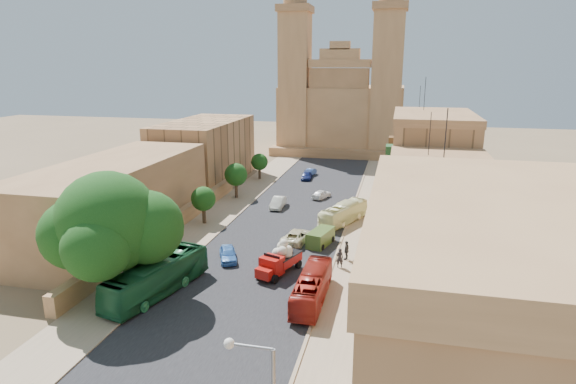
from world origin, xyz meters
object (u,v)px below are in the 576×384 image
at_px(ficus_tree, 110,226).
at_px(car_white_a, 278,203).
at_px(car_cream, 297,236).
at_px(car_white_b, 321,194).
at_px(bus_green_north, 157,277).
at_px(pedestrian_a, 340,258).
at_px(bus_cream_east, 344,213).
at_px(church, 342,108).
at_px(pedestrian_c, 346,250).
at_px(street_tree_d, 259,162).
at_px(car_dkblue, 307,176).
at_px(car_blue_b, 310,172).
at_px(red_truck, 279,260).
at_px(car_blue_a, 228,254).
at_px(bus_red_east, 312,287).
at_px(street_tree_b, 203,199).
at_px(street_tree_c, 236,175).
at_px(street_tree_a, 155,231).
at_px(olive_pickup, 321,238).

relative_size(ficus_tree, car_white_a, 2.48).
xyz_separation_m(car_cream, car_white_b, (-0.27, 18.19, -0.07)).
xyz_separation_m(bus_green_north, pedestrian_a, (14.19, 8.89, -0.55)).
height_order(bus_cream_east, pedestrian_a, bus_cream_east).
distance_m(church, pedestrian_c, 63.18).
distance_m(ficus_tree, pedestrian_c, 22.19).
bearing_deg(street_tree_d, bus_green_north, -85.28).
relative_size(church, ficus_tree, 3.38).
bearing_deg(car_white_b, church, -65.29).
bearing_deg(bus_green_north, car_dkblue, 98.03).
bearing_deg(car_cream, car_blue_b, -72.78).
bearing_deg(bus_cream_east, car_white_a, -2.45).
distance_m(red_truck, car_white_b, 26.40).
distance_m(car_blue_a, pedestrian_c, 11.68).
bearing_deg(pedestrian_c, bus_green_north, -41.88).
xyz_separation_m(ficus_tree, bus_red_east, (15.73, 3.33, -5.12)).
bearing_deg(church, street_tree_b, -100.38).
distance_m(red_truck, car_dkblue, 37.85).
bearing_deg(car_blue_b, car_white_a, -80.38).
distance_m(street_tree_c, pedestrian_c, 26.70).
relative_size(street_tree_a, red_truck, 0.85).
relative_size(church, car_white_b, 9.83).
bearing_deg(car_dkblue, bus_green_north, -99.99).
distance_m(ficus_tree, pedestrian_a, 20.76).
bearing_deg(ficus_tree, red_truck, 33.84).
height_order(car_white_a, car_dkblue, car_white_a).
xyz_separation_m(ficus_tree, street_tree_c, (-0.60, 31.99, -2.97)).
bearing_deg(bus_red_east, car_dkblue, -78.45).
bearing_deg(red_truck, pedestrian_c, 38.94).
relative_size(street_tree_a, pedestrian_c, 2.39).
bearing_deg(car_dkblue, ficus_tree, -103.40).
bearing_deg(street_tree_a, bus_green_north, -61.31).
height_order(street_tree_d, car_white_a, street_tree_d).
height_order(church, street_tree_a, church).
height_order(church, street_tree_b, church).
bearing_deg(car_blue_a, street_tree_d, 77.50).
relative_size(church, bus_cream_east, 4.15).
bearing_deg(bus_cream_east, pedestrian_c, 121.13).
xyz_separation_m(bus_green_north, bus_cream_east, (13.00, 22.30, -0.30)).
xyz_separation_m(church, car_blue_a, (-3.22, -64.89, -8.85)).
bearing_deg(street_tree_a, bus_red_east, -15.93).
distance_m(street_tree_b, street_tree_d, 24.00).
relative_size(bus_green_north, pedestrian_c, 5.54).
xyz_separation_m(street_tree_c, car_white_a, (7.16, -3.63, -2.67)).
height_order(street_tree_d, olive_pickup, street_tree_d).
height_order(bus_green_north, car_dkblue, bus_green_north).
height_order(street_tree_a, pedestrian_c, street_tree_a).
distance_m(church, street_tree_a, 67.66).
bearing_deg(street_tree_a, street_tree_b, 90.00).
distance_m(bus_red_east, car_blue_b, 45.75).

